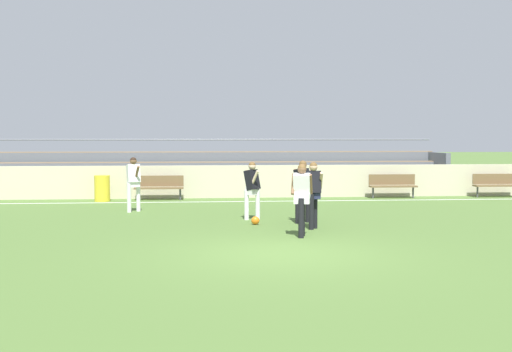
{
  "coord_description": "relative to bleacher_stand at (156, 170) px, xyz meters",
  "views": [
    {
      "loc": [
        -1.59,
        -12.5,
        2.34
      ],
      "look_at": [
        0.1,
        6.51,
        1.15
      ],
      "focal_mm": 44.47,
      "sensor_mm": 36.0,
      "label": 1
    }
  ],
  "objects": [
    {
      "name": "player_dark_trailing_run",
      "position": [
        3.26,
        -8.73,
        0.02
      ],
      "size": [
        0.5,
        0.67,
        1.63
      ],
      "color": "white",
      "rests_on": "ground"
    },
    {
      "name": "bench_far_right",
      "position": [
        9.12,
        -2.93,
        -0.4
      ],
      "size": [
        1.8,
        0.4,
        0.9
      ],
      "color": "brown",
      "rests_on": "ground"
    },
    {
      "name": "bench_near_wall_gap",
      "position": [
        0.29,
        -2.93,
        -0.4
      ],
      "size": [
        1.8,
        0.4,
        0.9
      ],
      "color": "brown",
      "rests_on": "ground"
    },
    {
      "name": "bleacher_stand",
      "position": [
        0.0,
        0.0,
        0.0
      ],
      "size": [
        24.22,
        2.57,
        2.24
      ],
      "color": "#897051",
      "rests_on": "ground"
    },
    {
      "name": "player_white_wide_left",
      "position": [
        -0.26,
        -6.56,
        0.07
      ],
      "size": [
        0.47,
        0.75,
        1.7
      ],
      "color": "white",
      "rests_on": "ground"
    },
    {
      "name": "player_white_pressing_high",
      "position": [
        4.16,
        -11.92,
        0.08
      ],
      "size": [
        0.55,
        0.44,
        1.71
      ],
      "color": "black",
      "rests_on": "ground"
    },
    {
      "name": "trash_bin",
      "position": [
        -1.73,
        -3.18,
        -0.47
      ],
      "size": [
        0.56,
        0.56,
        0.94
      ],
      "primitive_type": "cylinder",
      "color": "yellow",
      "rests_on": "ground"
    },
    {
      "name": "ground_plane",
      "position": [
        3.38,
        -13.94,
        -0.94
      ],
      "size": [
        160.0,
        160.0,
        0.0
      ],
      "primitive_type": "plane",
      "color": "#4C6B30"
    },
    {
      "name": "field_line_sideline",
      "position": [
        3.38,
        -3.74,
        -0.94
      ],
      "size": [
        44.0,
        0.12,
        0.01
      ],
      "primitive_type": "cube",
      "color": "white",
      "rests_on": "ground"
    },
    {
      "name": "player_dark_deep_cover",
      "position": [
        4.57,
        -9.53,
        0.07
      ],
      "size": [
        0.51,
        0.75,
        1.7
      ],
      "color": "black",
      "rests_on": "ground"
    },
    {
      "name": "soccer_ball",
      "position": [
        3.26,
        -9.75,
        -0.83
      ],
      "size": [
        0.22,
        0.22,
        0.22
      ],
      "primitive_type": "sphere",
      "color": "orange",
      "rests_on": "ground"
    },
    {
      "name": "bench_far_left",
      "position": [
        13.23,
        -2.93,
        -0.4
      ],
      "size": [
        1.8,
        0.4,
        0.9
      ],
      "color": "brown",
      "rests_on": "ground"
    },
    {
      "name": "player_dark_challenging",
      "position": [
        4.65,
        -10.67,
        0.07
      ],
      "size": [
        0.48,
        0.48,
        1.7
      ],
      "color": "black",
      "rests_on": "ground"
    },
    {
      "name": "sideline_wall",
      "position": [
        3.38,
        -2.28,
        -0.32
      ],
      "size": [
        48.0,
        0.16,
        1.24
      ],
      "primitive_type": "cube",
      "color": "beige",
      "rests_on": "ground"
    }
  ]
}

